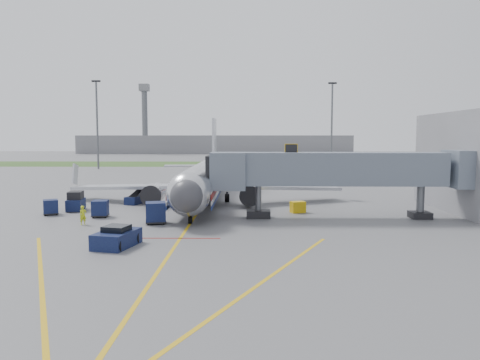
{
  "coord_description": "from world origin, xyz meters",
  "views": [
    {
      "loc": [
        5.09,
        -38.16,
        7.57
      ],
      "look_at": [
        4.22,
        8.59,
        3.2
      ],
      "focal_mm": 35.0,
      "sensor_mm": 36.0,
      "label": 1
    }
  ],
  "objects_px": {
    "ramp_worker": "(83,215)",
    "belt_loader": "(137,199)",
    "pushback_tug": "(117,238)",
    "airliner": "(204,179)",
    "baggage_tug": "(76,202)"
  },
  "relations": [
    {
      "from": "pushback_tug",
      "to": "belt_loader",
      "type": "height_order",
      "value": "belt_loader"
    },
    {
      "from": "baggage_tug",
      "to": "belt_loader",
      "type": "bearing_deg",
      "value": 46.22
    },
    {
      "from": "baggage_tug",
      "to": "airliner",
      "type": "bearing_deg",
      "value": 26.43
    },
    {
      "from": "baggage_tug",
      "to": "ramp_worker",
      "type": "height_order",
      "value": "baggage_tug"
    },
    {
      "from": "belt_loader",
      "to": "ramp_worker",
      "type": "relative_size",
      "value": 2.58
    },
    {
      "from": "pushback_tug",
      "to": "ramp_worker",
      "type": "relative_size",
      "value": 2.37
    },
    {
      "from": "airliner",
      "to": "belt_loader",
      "type": "height_order",
      "value": "airliner"
    },
    {
      "from": "belt_loader",
      "to": "pushback_tug",
      "type": "bearing_deg",
      "value": -80.29
    },
    {
      "from": "pushback_tug",
      "to": "baggage_tug",
      "type": "height_order",
      "value": "baggage_tug"
    },
    {
      "from": "belt_loader",
      "to": "ramp_worker",
      "type": "xyz_separation_m",
      "value": [
        -1.55,
        -13.04,
        0.33
      ]
    },
    {
      "from": "pushback_tug",
      "to": "baggage_tug",
      "type": "xyz_separation_m",
      "value": [
        -8.64,
        15.62,
        0.26
      ]
    },
    {
      "from": "ramp_worker",
      "to": "belt_loader",
      "type": "bearing_deg",
      "value": 45.0
    },
    {
      "from": "airliner",
      "to": "pushback_tug",
      "type": "distance_m",
      "value": 22.36
    },
    {
      "from": "baggage_tug",
      "to": "ramp_worker",
      "type": "distance_m",
      "value": 8.51
    },
    {
      "from": "belt_loader",
      "to": "ramp_worker",
      "type": "distance_m",
      "value": 13.13
    }
  ]
}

